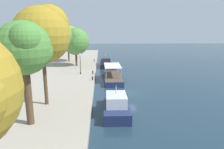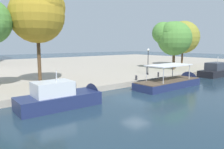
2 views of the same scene
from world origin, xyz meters
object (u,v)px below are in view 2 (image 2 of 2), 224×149
at_px(motor_yacht_1, 66,98).
at_px(tree_2, 183,36).
at_px(tour_boat_2, 173,84).
at_px(mooring_bollard_2, 211,67).
at_px(motor_yacht_3, 219,72).
at_px(tree_3, 40,12).
at_px(tree_0, 172,37).
at_px(lamp_post, 148,59).
at_px(mooring_bollard_1, 136,77).
at_px(mooring_bollard_0, 158,74).

distance_m(motor_yacht_1, tree_2, 37.54).
distance_m(tour_boat_2, mooring_bollard_2, 18.60).
height_order(mooring_bollard_2, tree_2, tree_2).
bearing_deg(mooring_bollard_2, motor_yacht_3, -134.25).
bearing_deg(mooring_bollard_2, tree_2, 79.90).
bearing_deg(tree_3, tree_0, -0.15).
distance_m(lamp_post, tree_0, 10.21).
bearing_deg(tree_0, tree_3, 179.85).
relative_size(mooring_bollard_1, tree_0, 0.08).
xyz_separation_m(motor_yacht_3, tree_0, (-3.76, 7.77, 6.46)).
distance_m(motor_yacht_1, mooring_bollard_1, 12.87).
xyz_separation_m(motor_yacht_1, tour_boat_2, (15.70, -0.46, -0.38)).
relative_size(motor_yacht_3, tree_2, 0.97).
bearing_deg(tree_0, mooring_bollard_0, -153.62).
bearing_deg(mooring_bollard_1, tree_2, 19.25).
bearing_deg(tour_boat_2, lamp_post, 71.54).
xyz_separation_m(tree_0, tree_3, (-25.81, 0.07, 2.36)).
relative_size(mooring_bollard_0, mooring_bollard_1, 1.06).
relative_size(tree_2, tree_3, 0.86).
xyz_separation_m(mooring_bollard_1, tree_3, (-11.30, 4.97, 8.39)).
relative_size(motor_yacht_1, lamp_post, 1.98).
relative_size(motor_yacht_3, lamp_post, 2.31).
height_order(mooring_bollard_1, mooring_bollard_2, mooring_bollard_2).
relative_size(mooring_bollard_1, tree_3, 0.06).
bearing_deg(mooring_bollard_0, tree_2, 23.63).
height_order(motor_yacht_1, motor_yacht_3, motor_yacht_3).
distance_m(motor_yacht_1, tree_3, 12.08).
bearing_deg(mooring_bollard_2, tree_3, 171.91).
height_order(mooring_bollard_2, tree_0, tree_0).
height_order(lamp_post, tree_0, tree_0).
height_order(mooring_bollard_1, lamp_post, lamp_post).
xyz_separation_m(mooring_bollard_0, lamp_post, (0.42, 2.53, 2.18)).
bearing_deg(motor_yacht_3, motor_yacht_1, -178.60).
bearing_deg(motor_yacht_1, mooring_bollard_0, 12.25).
bearing_deg(motor_yacht_1, tree_3, 83.26).
bearing_deg(mooring_bollard_0, tree_0, 26.38).
height_order(tree_0, tree_2, tree_2).
height_order(tour_boat_2, mooring_bollard_1, tour_boat_2).
bearing_deg(mooring_bollard_1, motor_yacht_1, -165.22).
relative_size(tour_boat_2, tree_3, 0.97).
xyz_separation_m(tour_boat_2, motor_yacht_3, (15.02, 0.88, 0.29)).
xyz_separation_m(motor_yacht_1, tree_2, (35.19, 11.22, 6.72)).
bearing_deg(tree_3, motor_yacht_1, -97.85).
distance_m(mooring_bollard_0, tree_0, 12.30).
bearing_deg(mooring_bollard_0, mooring_bollard_1, -178.45).
bearing_deg(tour_boat_2, tree_2, 30.31).
xyz_separation_m(motor_yacht_1, mooring_bollard_1, (12.44, 3.28, 0.35)).
relative_size(motor_yacht_1, mooring_bollard_0, 11.15).
bearing_deg(mooring_bollard_0, tour_boat_2, -112.93).
distance_m(mooring_bollard_1, tree_0, 16.46).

